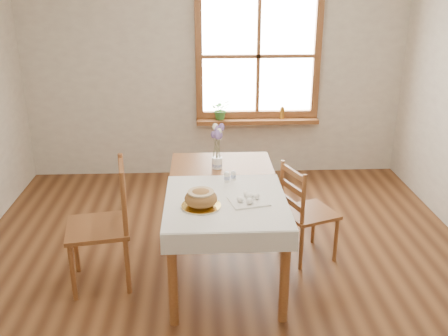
# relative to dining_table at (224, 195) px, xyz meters

# --- Properties ---
(ground) EXTENTS (5.00, 5.00, 0.00)m
(ground) POSITION_rel_dining_table_xyz_m (0.00, -0.30, -0.66)
(ground) COLOR brown
(ground) RESTS_ON ground
(room_walls) EXTENTS (4.60, 5.10, 2.65)m
(room_walls) POSITION_rel_dining_table_xyz_m (0.00, -0.30, 1.04)
(room_walls) COLOR silver
(room_walls) RESTS_ON ground
(window) EXTENTS (1.46, 0.08, 1.46)m
(window) POSITION_rel_dining_table_xyz_m (0.50, 2.17, 0.79)
(window) COLOR brown
(window) RESTS_ON ground
(window_sill) EXTENTS (1.46, 0.20, 0.05)m
(window_sill) POSITION_rel_dining_table_xyz_m (0.50, 2.10, 0.03)
(window_sill) COLOR brown
(window_sill) RESTS_ON ground
(dining_table) EXTENTS (0.90, 1.60, 0.75)m
(dining_table) POSITION_rel_dining_table_xyz_m (0.00, 0.00, 0.00)
(dining_table) COLOR brown
(dining_table) RESTS_ON ground
(table_linen) EXTENTS (0.91, 0.99, 0.01)m
(table_linen) POSITION_rel_dining_table_xyz_m (0.00, -0.30, 0.09)
(table_linen) COLOR silver
(table_linen) RESTS_ON dining_table
(chair_left) EXTENTS (0.57, 0.55, 1.02)m
(chair_left) POSITION_rel_dining_table_xyz_m (-1.00, -0.19, -0.16)
(chair_left) COLOR brown
(chair_left) RESTS_ON ground
(chair_right) EXTENTS (0.54, 0.53, 0.87)m
(chair_right) POSITION_rel_dining_table_xyz_m (0.74, 0.14, -0.23)
(chair_right) COLOR brown
(chair_right) RESTS_ON ground
(bread_plate) EXTENTS (0.31, 0.31, 0.01)m
(bread_plate) POSITION_rel_dining_table_xyz_m (-0.19, -0.41, 0.10)
(bread_plate) COLOR white
(bread_plate) RESTS_ON table_linen
(bread_loaf) EXTENTS (0.24, 0.24, 0.13)m
(bread_loaf) POSITION_rel_dining_table_xyz_m (-0.19, -0.41, 0.18)
(bread_loaf) COLOR olive
(bread_loaf) RESTS_ON bread_plate
(egg_napkin) EXTENTS (0.32, 0.29, 0.01)m
(egg_napkin) POSITION_rel_dining_table_xyz_m (0.17, -0.34, 0.10)
(egg_napkin) COLOR silver
(egg_napkin) RESTS_ON table_linen
(eggs) EXTENTS (0.25, 0.23, 0.05)m
(eggs) POSITION_rel_dining_table_xyz_m (0.17, -0.34, 0.13)
(eggs) COLOR white
(eggs) RESTS_ON egg_napkin
(salt_shaker) EXTENTS (0.05, 0.05, 0.08)m
(salt_shaker) POSITION_rel_dining_table_xyz_m (0.08, 0.08, 0.14)
(salt_shaker) COLOR white
(salt_shaker) RESTS_ON table_linen
(pepper_shaker) EXTENTS (0.06, 0.06, 0.09)m
(pepper_shaker) POSITION_rel_dining_table_xyz_m (0.03, 0.04, 0.14)
(pepper_shaker) COLOR white
(pepper_shaker) RESTS_ON table_linen
(flower_vase) EXTENTS (0.10, 0.10, 0.10)m
(flower_vase) POSITION_rel_dining_table_xyz_m (-0.04, 0.37, 0.13)
(flower_vase) COLOR white
(flower_vase) RESTS_ON dining_table
(lavender_bouquet) EXTENTS (0.16, 0.16, 0.30)m
(lavender_bouquet) POSITION_rel_dining_table_xyz_m (-0.04, 0.37, 0.33)
(lavender_bouquet) COLOR #6C5292
(lavender_bouquet) RESTS_ON flower_vase
(potted_plant) EXTENTS (0.23, 0.25, 0.19)m
(potted_plant) POSITION_rel_dining_table_xyz_m (0.06, 2.10, 0.14)
(potted_plant) COLOR #357830
(potted_plant) RESTS_ON window_sill
(amber_bottle) EXTENTS (0.05, 0.05, 0.15)m
(amber_bottle) POSITION_rel_dining_table_xyz_m (0.80, 2.10, 0.12)
(amber_bottle) COLOR #9F681D
(amber_bottle) RESTS_ON window_sill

